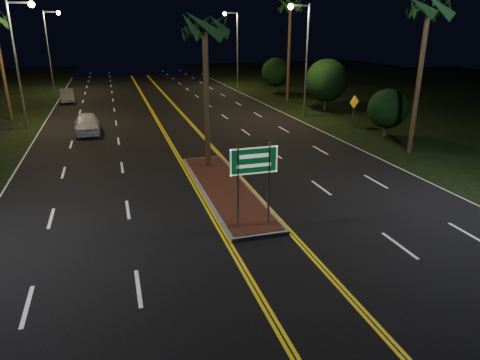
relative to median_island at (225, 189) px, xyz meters
name	(u,v)px	position (x,y,z in m)	size (l,w,h in m)	color
ground	(281,265)	(0.00, -7.00, -0.08)	(120.00, 120.00, 0.00)	black
grass_right	(459,101)	(30.00, 18.00, -0.08)	(40.00, 110.00, 0.01)	black
median_island	(225,189)	(0.00, 0.00, 0.00)	(2.25, 10.25, 0.17)	gray
highway_sign	(254,168)	(0.00, -4.20, 2.32)	(1.80, 0.08, 3.20)	gray
streetlight_left_mid	(20,51)	(-10.61, 17.00, 5.57)	(1.91, 0.44, 9.00)	gray
streetlight_left_far	(51,42)	(-10.61, 37.00, 5.57)	(1.91, 0.44, 9.00)	gray
streetlight_right_mid	(303,48)	(10.61, 15.00, 5.57)	(1.91, 0.44, 9.00)	gray
streetlight_right_far	(234,41)	(10.61, 35.00, 5.57)	(1.91, 0.44, 9.00)	gray
palm_median	(205,26)	(0.00, 3.50, 7.19)	(2.40, 2.40, 8.30)	#382819
palm_right_near	(429,8)	(12.50, 3.00, 8.13)	(2.40, 2.40, 9.30)	#382819
palm_right_far	(291,6)	(12.80, 23.00, 9.06)	(2.40, 2.40, 10.30)	#382819
shrub_near	(388,109)	(13.50, 7.00, 1.86)	(2.70, 2.70, 3.30)	#382819
shrub_mid	(326,81)	(14.00, 17.00, 2.64)	(3.78, 3.78, 4.62)	#382819
shrub_far	(276,72)	(13.80, 29.00, 2.25)	(3.24, 3.24, 3.96)	#382819
car_near	(87,122)	(-6.54, 14.05, 0.75)	(2.14, 4.98, 1.66)	white
car_far	(67,95)	(-8.99, 29.19, 0.66)	(1.90, 4.43, 1.48)	#9899A0
warning_sign	(354,106)	(13.00, 10.49, 1.45)	(0.95, 0.36, 2.38)	gray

